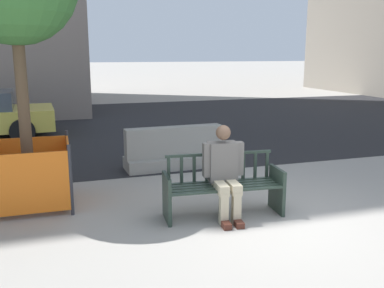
{
  "coord_description": "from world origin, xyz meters",
  "views": [
    {
      "loc": [
        -2.8,
        -5.02,
        2.31
      ],
      "look_at": [
        -0.63,
        1.9,
        0.75
      ],
      "focal_mm": 40.0,
      "sensor_mm": 36.0,
      "label": 1
    }
  ],
  "objects_px": {
    "seated_person": "(224,170)",
    "jersey_barrier_centre": "(174,151)",
    "construction_fence": "(29,173)",
    "street_bench": "(223,189)"
  },
  "relations": [
    {
      "from": "jersey_barrier_centre",
      "to": "seated_person",
      "type": "bearing_deg",
      "value": -90.58
    },
    {
      "from": "street_bench",
      "to": "construction_fence",
      "type": "distance_m",
      "value": 2.95
    },
    {
      "from": "seated_person",
      "to": "jersey_barrier_centre",
      "type": "bearing_deg",
      "value": 89.42
    },
    {
      "from": "seated_person",
      "to": "jersey_barrier_centre",
      "type": "height_order",
      "value": "seated_person"
    },
    {
      "from": "street_bench",
      "to": "construction_fence",
      "type": "xyz_separation_m",
      "value": [
        -2.66,
        1.25,
        0.12
      ]
    },
    {
      "from": "street_bench",
      "to": "seated_person",
      "type": "xyz_separation_m",
      "value": [
        -0.01,
        -0.06,
        0.29
      ]
    },
    {
      "from": "street_bench",
      "to": "seated_person",
      "type": "bearing_deg",
      "value": -97.33
    },
    {
      "from": "seated_person",
      "to": "construction_fence",
      "type": "height_order",
      "value": "seated_person"
    },
    {
      "from": "seated_person",
      "to": "construction_fence",
      "type": "distance_m",
      "value": 2.97
    },
    {
      "from": "street_bench",
      "to": "jersey_barrier_centre",
      "type": "relative_size",
      "value": 0.85
    }
  ]
}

